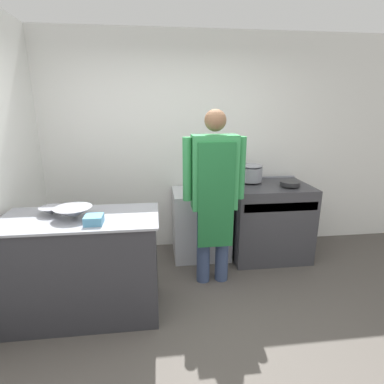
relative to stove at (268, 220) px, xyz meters
name	(u,v)px	position (x,y,z in m)	size (l,w,h in m)	color
ground_plane	(196,358)	(-1.11, -1.55, -0.46)	(14.00, 14.00, 0.00)	#4C4742
wall_back	(176,146)	(-1.11, 0.44, 0.89)	(8.00, 0.05, 2.70)	white
prep_counter	(84,266)	(-2.02, -0.90, 0.00)	(1.33, 0.65, 0.93)	#2D2D33
stove	(268,220)	(0.00, 0.00, 0.00)	(0.93, 0.73, 0.94)	#38383D
fridge_unit	(201,223)	(-0.83, 0.10, -0.04)	(0.68, 0.58, 0.84)	silver
person_cook	(214,189)	(-0.79, -0.52, 0.57)	(0.63, 0.24, 1.81)	#38476B
mixing_bowl	(73,213)	(-2.06, -0.91, 0.52)	(0.31, 0.31, 0.09)	gray
small_bowl	(51,211)	(-2.27, -0.80, 0.50)	(0.20, 0.20, 0.07)	gray
plastic_tub	(94,220)	(-1.87, -1.07, 0.50)	(0.14, 0.14, 0.07)	teal
stock_pot	(251,172)	(-0.21, 0.13, 0.59)	(0.28, 0.28, 0.22)	gray
saute_pan	(290,183)	(0.19, -0.13, 0.50)	(0.23, 0.23, 0.05)	#262628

